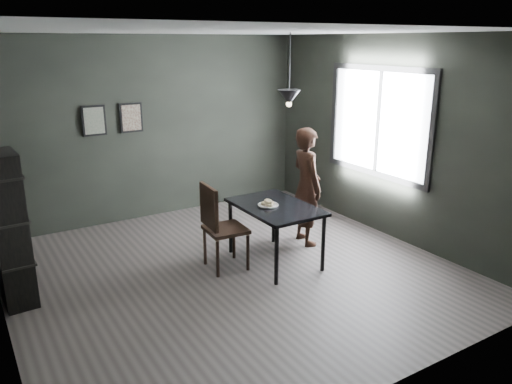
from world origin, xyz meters
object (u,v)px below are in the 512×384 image
shelf_unit (9,230)px  wood_chair (218,222)px  white_plate (268,206)px  pendant_lamp (289,97)px  woman (307,186)px  cafe_table (275,211)px

shelf_unit → wood_chair: bearing=-13.3°
white_plate → wood_chair: 0.65m
white_plate → wood_chair: wood_chair is taller
white_plate → pendant_lamp: bearing=12.3°
woman → wood_chair: woman is taller
cafe_table → pendant_lamp: (0.25, 0.10, 1.38)m
cafe_table → pendant_lamp: pendant_lamp is taller
wood_chair → pendant_lamp: size_ratio=1.25×
white_plate → wood_chair: bearing=166.4°
wood_chair → pendant_lamp: pendant_lamp is taller
wood_chair → pendant_lamp: (0.96, -0.07, 1.44)m
woman → wood_chair: 1.44m
woman → pendant_lamp: bearing=122.7°
shelf_unit → pendant_lamp: 3.44m
shelf_unit → woman: bearing=-7.1°
shelf_unit → pendant_lamp: (3.17, -0.50, 1.23)m
wood_chair → shelf_unit: (-2.21, 0.42, 0.21)m
white_plate → woman: (0.80, 0.28, 0.05)m
woman → shelf_unit: bearing=94.6°
shelf_unit → pendant_lamp: pendant_lamp is taller
white_plate → woman: bearing=18.9°
cafe_table → shelf_unit: bearing=168.5°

